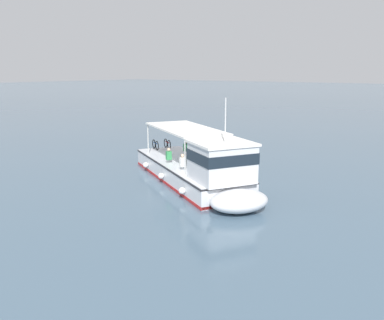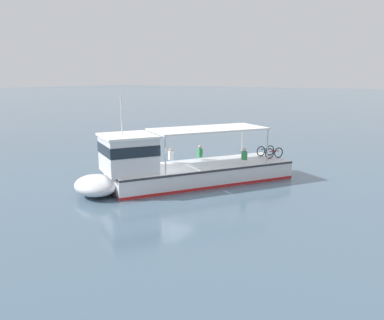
% 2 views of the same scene
% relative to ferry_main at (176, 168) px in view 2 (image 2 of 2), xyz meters
% --- Properties ---
extents(ground_plane, '(400.00, 400.00, 0.00)m').
position_rel_ferry_main_xyz_m(ground_plane, '(0.04, 0.90, -1.02)').
color(ground_plane, slate).
extents(ferry_main, '(9.02, 12.56, 5.32)m').
position_rel_ferry_main_xyz_m(ferry_main, '(0.00, 0.00, 0.00)').
color(ferry_main, silver).
rests_on(ferry_main, ground).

